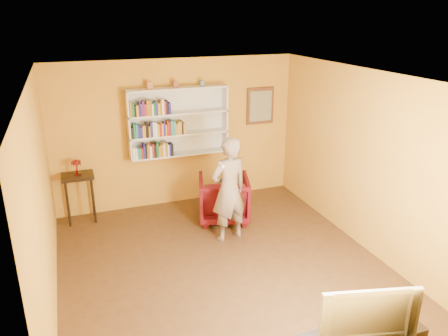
{
  "coord_description": "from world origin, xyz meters",
  "views": [
    {
      "loc": [
        -1.85,
        -5.07,
        3.47
      ],
      "look_at": [
        0.28,
        0.75,
        1.23
      ],
      "focal_mm": 35.0,
      "sensor_mm": 36.0,
      "label": 1
    }
  ],
  "objects": [
    {
      "name": "ornament_left",
      "position": [
        -0.48,
        2.35,
        2.28
      ],
      "size": [
        0.09,
        0.09,
        0.12
      ],
      "primitive_type": "cube",
      "color": "#AE5E31",
      "rests_on": "bookshelf"
    },
    {
      "name": "books_row_middle",
      "position": [
        -0.37,
        2.3,
        1.51
      ],
      "size": [
        0.96,
        0.19,
        0.26
      ],
      "color": "black",
      "rests_on": "bookshelf"
    },
    {
      "name": "person",
      "position": [
        0.37,
        0.77,
        0.85
      ],
      "size": [
        0.69,
        0.53,
        1.7
      ],
      "primitive_type": "imported",
      "rotation": [
        0.0,
        0.0,
        3.36
      ],
      "color": "#736155",
      "rests_on": "ground"
    },
    {
      "name": "books_row_lower",
      "position": [
        -0.49,
        2.3,
        1.13
      ],
      "size": [
        0.72,
        0.19,
        0.26
      ],
      "color": "white",
      "rests_on": "bookshelf"
    },
    {
      "name": "television",
      "position": [
        0.65,
        -2.25,
        0.74
      ],
      "size": [
        0.97,
        0.36,
        0.56
      ],
      "primitive_type": "imported",
      "rotation": [
        0.0,
        0.0,
        -0.24
      ],
      "color": "black",
      "rests_on": "tv_cabinet"
    },
    {
      "name": "framed_painting",
      "position": [
        1.65,
        2.46,
        1.75
      ],
      "size": [
        0.55,
        0.05,
        0.7
      ],
      "color": "#522D17",
      "rests_on": "room_shell"
    },
    {
      "name": "game_remote",
      "position": [
        0.13,
        0.44,
        1.4
      ],
      "size": [
        0.04,
        0.15,
        0.04
      ],
      "primitive_type": "cube",
      "color": "silver",
      "rests_on": "person"
    },
    {
      "name": "books_row_upper",
      "position": [
        -0.51,
        2.3,
        1.89
      ],
      "size": [
        0.7,
        0.18,
        0.27
      ],
      "color": "olive",
      "rests_on": "bookshelf"
    },
    {
      "name": "armchair",
      "position": [
        0.54,
        1.46,
        0.4
      ],
      "size": [
        1.06,
        1.08,
        0.79
      ],
      "primitive_type": "imported",
      "rotation": [
        0.0,
        0.0,
        2.85
      ],
      "color": "#43040E",
      "rests_on": "ground"
    },
    {
      "name": "ruby_lustre",
      "position": [
        -1.81,
        2.25,
        1.05
      ],
      "size": [
        0.16,
        0.16,
        0.26
      ],
      "color": "maroon",
      "rests_on": "console_table"
    },
    {
      "name": "bookshelf",
      "position": [
        0.0,
        2.41,
        1.59
      ],
      "size": [
        1.8,
        0.29,
        1.23
      ],
      "color": "silver",
      "rests_on": "room_shell"
    },
    {
      "name": "room_shell",
      "position": [
        0.0,
        0.0,
        1.02
      ],
      "size": [
        5.3,
        5.8,
        2.88
      ],
      "color": "#422A15",
      "rests_on": "ground"
    },
    {
      "name": "ornament_centre",
      "position": [
        -0.03,
        2.35,
        2.27
      ],
      "size": [
        0.08,
        0.08,
        0.11
      ],
      "primitive_type": "cube",
      "color": "brown",
      "rests_on": "bookshelf"
    },
    {
      "name": "ornament_right",
      "position": [
        0.45,
        2.35,
        2.26
      ],
      "size": [
        0.07,
        0.07,
        0.1
      ],
      "primitive_type": "cube",
      "color": "slate",
      "rests_on": "bookshelf"
    },
    {
      "name": "console_table",
      "position": [
        -1.81,
        2.25,
        0.71
      ],
      "size": [
        0.53,
        0.4,
        0.86
      ],
      "color": "black",
      "rests_on": "ground"
    }
  ]
}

